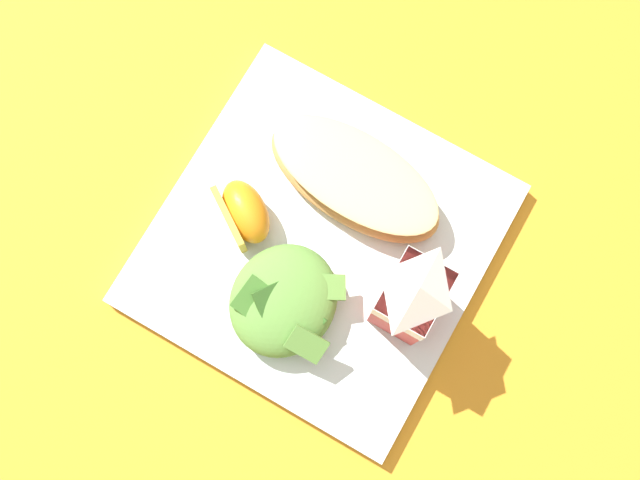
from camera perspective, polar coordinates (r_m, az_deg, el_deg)
name	(u,v)px	position (r m, az deg, el deg)	size (l,w,h in m)	color
ground	(320,246)	(0.71, 0.00, -0.43)	(3.00, 3.00, 0.00)	orange
white_plate	(320,244)	(0.70, 0.00, -0.30)	(0.28, 0.28, 0.02)	silver
cheesy_pizza_bread	(356,179)	(0.69, 2.66, 4.49)	(0.09, 0.17, 0.04)	tan
green_salad_pile	(287,303)	(0.66, -2.42, -4.62)	(0.10, 0.09, 0.05)	#5B8E3D
milk_carton	(412,296)	(0.63, 6.77, -4.13)	(0.06, 0.04, 0.11)	#B7332D
orange_wedge_front	(244,213)	(0.68, -5.61, 2.02)	(0.06, 0.07, 0.04)	orange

